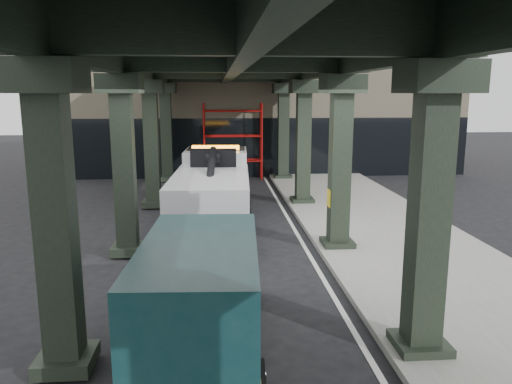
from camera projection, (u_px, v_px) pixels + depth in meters
name	position (u px, v px, depth m)	size (l,w,h in m)	color
ground	(254.00, 277.00, 12.44)	(90.00, 90.00, 0.00)	black
sidewalk	(400.00, 246.00, 14.73)	(5.00, 40.00, 0.15)	gray
lane_stripe	(307.00, 250.00, 14.52)	(0.12, 38.00, 0.01)	silver
viaduct	(233.00, 57.00, 13.30)	(7.40, 32.00, 6.40)	black
building	(261.00, 101.00, 31.37)	(22.00, 10.00, 8.00)	#C6B793
scaffolding	(233.00, 139.00, 26.34)	(3.08, 0.88, 4.00)	red
tow_truck	(214.00, 187.00, 17.14)	(2.80, 8.40, 2.72)	black
towed_van	(202.00, 292.00, 8.60)	(2.32, 5.26, 2.09)	#0F3538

